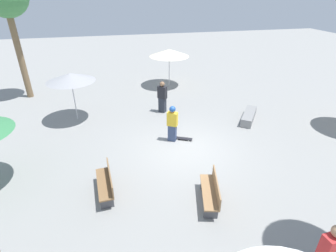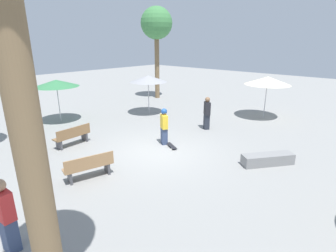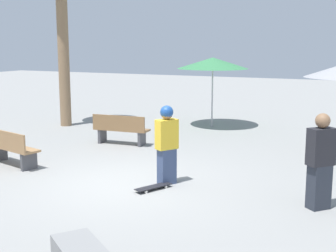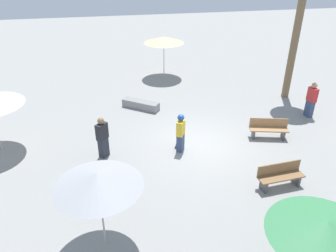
# 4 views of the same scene
# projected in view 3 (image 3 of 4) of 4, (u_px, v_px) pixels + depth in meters

# --- Properties ---
(ground_plane) EXTENTS (60.00, 60.00, 0.00)m
(ground_plane) POSITION_uv_depth(u_px,v_px,m) (123.00, 183.00, 9.59)
(ground_plane) COLOR gray
(skater_main) EXTENTS (0.43, 0.49, 1.61)m
(skater_main) POSITION_uv_depth(u_px,v_px,m) (167.00, 142.00, 9.42)
(skater_main) COLOR #38476B
(skater_main) RESTS_ON ground_plane
(skateboard) EXTENTS (0.52, 0.81, 0.07)m
(skateboard) POSITION_uv_depth(u_px,v_px,m) (153.00, 187.00, 9.16)
(skateboard) COLOR black
(skateboard) RESTS_ON ground_plane
(bench_near) EXTENTS (1.66, 0.84, 0.85)m
(bench_near) POSITION_uv_depth(u_px,v_px,m) (11.00, 148.00, 10.89)
(bench_near) COLOR #47474C
(bench_near) RESTS_ON ground_plane
(bench_far) EXTENTS (1.63, 0.56, 0.85)m
(bench_far) POSITION_uv_depth(u_px,v_px,m) (121.00, 130.00, 13.19)
(bench_far) COLOR #47474C
(bench_far) RESTS_ON ground_plane
(shade_umbrella_green) EXTENTS (2.40, 2.40, 2.36)m
(shade_umbrella_green) POSITION_uv_depth(u_px,v_px,m) (213.00, 63.00, 15.73)
(shade_umbrella_green) COLOR #B7B7BC
(shade_umbrella_green) RESTS_ON ground_plane
(bystander_watching) EXTENTS (0.50, 0.51, 1.68)m
(bystander_watching) POSITION_uv_depth(u_px,v_px,m) (320.00, 162.00, 8.00)
(bystander_watching) COLOR #282D38
(bystander_watching) RESTS_ON ground_plane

